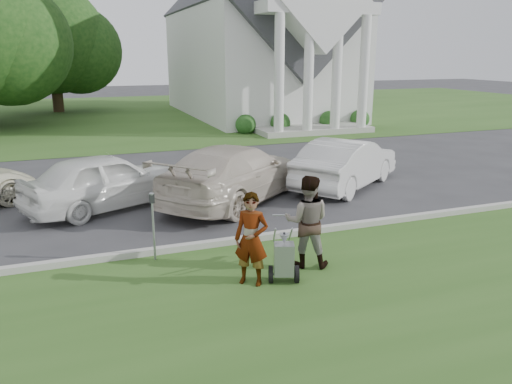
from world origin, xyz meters
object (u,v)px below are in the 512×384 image
person_right (307,222)px  car_b (107,181)px  church (259,25)px  striping_cart (284,260)px  tree_back (52,44)px  parking_meter_near (153,219)px  person_left (251,240)px  car_d (346,163)px  car_c (235,173)px

person_right → car_b: size_ratio=0.41×
church → car_b: church is taller
church → striping_cart: bearing=-109.5°
church → striping_cart: (-8.73, -24.71, -5.50)m
striping_cart → person_right: (0.72, 0.54, 0.48)m
tree_back → parking_meter_near: size_ratio=6.72×
person_right → car_b: (-3.40, 5.41, -0.15)m
person_right → car_b: bearing=-31.5°
car_b → church: bearing=-55.4°
striping_cart → person_left: size_ratio=0.69×
car_d → parking_meter_near: bearing=83.9°
person_right → car_c: person_right is taller
car_b → car_c: bearing=-122.6°
tree_back → car_c: size_ratio=1.72×
church → car_c: church is taller
church → car_c: (-7.92, -19.29, -5.13)m
person_right → parking_meter_near: bearing=1.1°
person_left → car_c: 5.47m
church → parking_meter_near: church is taller
person_left → car_c: person_left is taller
tree_back → car_d: size_ratio=2.05×
church → car_d: church is taller
tree_back → car_c: 26.94m
person_right → church: bearing=-82.0°
striping_cart → parking_meter_near: size_ratio=0.83×
car_c → car_d: (3.76, 0.24, -0.04)m
person_right → car_d: size_ratio=0.39×
person_left → parking_meter_near: 2.27m
church → car_d: bearing=-102.3°
person_left → car_c: bearing=112.2°
car_b → car_c: 3.53m
striping_cart → person_left: (-0.58, 0.14, 0.42)m
parking_meter_near → church: bearing=64.7°
tree_back → parking_meter_near: 30.06m
church → person_left: 26.77m
church → car_b: (-11.42, -18.76, -5.17)m
parking_meter_near → tree_back: bearing=94.2°
striping_cart → car_b: (-2.69, 5.94, 0.33)m
church → striping_cart: church is taller
church → person_right: size_ratio=13.08×
car_c → striping_cart: bearing=130.5°
parking_meter_near → striping_cart: bearing=-41.7°
car_c → car_b: bearing=40.5°
person_left → striping_cart: bearing=23.8°
person_left → person_right: 1.36m
person_left → person_right: bearing=54.0°
car_b → car_c: (3.50, -0.52, 0.04)m
striping_cart → car_c: bearing=101.1°
person_left → car_c: (1.39, 5.29, -0.05)m
church → car_c: bearing=-112.3°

